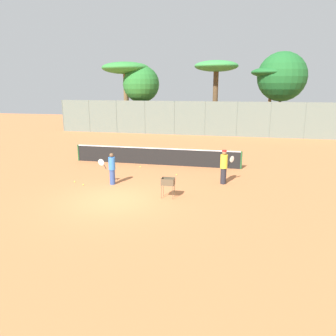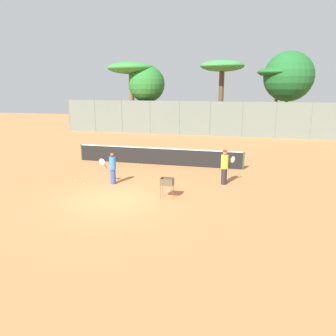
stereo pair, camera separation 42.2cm
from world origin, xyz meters
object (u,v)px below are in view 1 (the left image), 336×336
at_px(player_white_outfit, 112,168).
at_px(ball_cart, 168,183).
at_px(player_red_cap, 224,166).
at_px(tennis_net, 155,156).

xyz_separation_m(player_white_outfit, ball_cart, (3.19, -1.39, -0.15)).
distance_m(player_red_cap, ball_cart, 3.51).
relative_size(player_red_cap, ball_cart, 1.92).
relative_size(tennis_net, player_white_outfit, 6.66).
bearing_deg(tennis_net, player_red_cap, -36.56).
distance_m(tennis_net, player_red_cap, 5.49).
bearing_deg(ball_cart, player_white_outfit, 156.43).
bearing_deg(player_white_outfit, player_red_cap, 178.28).
distance_m(tennis_net, player_white_outfit, 4.70).
height_order(player_white_outfit, player_red_cap, player_red_cap).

